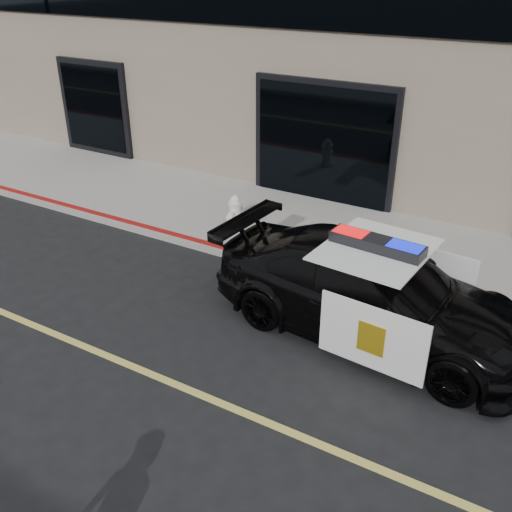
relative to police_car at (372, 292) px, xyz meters
The scene contains 4 objects.
ground 3.20m from the police_car, 126.29° to the right, with size 120.00×120.00×0.00m, color black.
sidewalk_n 3.37m from the police_car, 123.92° to the left, with size 60.00×3.50×0.15m, color gray.
police_car is the anchor object (origin of this frame).
fire_hydrant 4.19m from the police_car, 151.58° to the left, with size 0.33×0.46×0.73m.
Camera 1 is at (4.02, -4.73, 5.22)m, focal length 40.00 mm.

